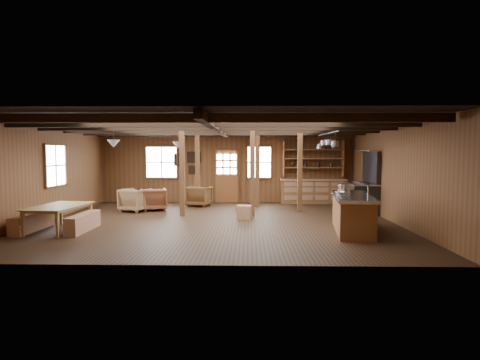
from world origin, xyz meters
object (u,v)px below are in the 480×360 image
(dining_table, at_px, (61,218))
(armchair_b, at_px, (199,196))
(armchair_a, at_px, (154,199))
(armchair_c, at_px, (135,200))
(commercial_range, at_px, (362,193))
(kitchen_island, at_px, (352,213))

(dining_table, relative_size, armchair_b, 2.26)
(dining_table, distance_m, armchair_b, 5.60)
(armchair_a, distance_m, armchair_c, 0.63)
(commercial_range, bearing_deg, armchair_b, 165.18)
(armchair_b, bearing_deg, armchair_c, 48.45)
(armchair_a, bearing_deg, dining_table, 48.11)
(commercial_range, relative_size, armchair_c, 2.40)
(armchair_c, bearing_deg, dining_table, 97.71)
(kitchen_island, height_order, armchair_a, kitchen_island)
(kitchen_island, distance_m, armchair_c, 7.27)
(commercial_range, height_order, armchair_b, commercial_range)
(kitchen_island, bearing_deg, armchair_c, 160.21)
(kitchen_island, height_order, armchair_b, kitchen_island)
(dining_table, distance_m, armchair_a, 3.97)
(dining_table, relative_size, armchair_c, 2.14)
(armchair_a, distance_m, armchair_b, 1.81)
(armchair_c, bearing_deg, armchair_a, -129.79)
(armchair_b, height_order, armchair_c, armchair_c)
(armchair_a, bearing_deg, kitchen_island, 128.68)
(dining_table, xyz_separation_m, armchair_b, (2.95, 4.76, 0.05))
(kitchen_island, bearing_deg, armchair_b, 140.96)
(commercial_range, height_order, dining_table, commercial_range)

